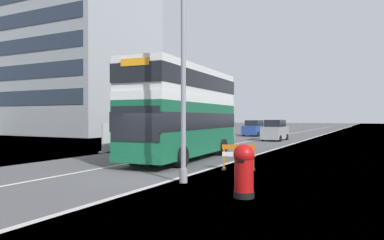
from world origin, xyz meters
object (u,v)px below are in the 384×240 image
roadworks_barrier (238,155)px  car_oncoming_near (275,131)px  double_decker_bus (185,111)px  car_receding_mid (254,128)px  lamppost_foreground (183,59)px  red_pillar_postbox (244,168)px

roadworks_barrier → car_oncoming_near: bearing=100.5°
double_decker_bus → car_receding_mid: (-4.46, 26.31, -1.75)m
roadworks_barrier → lamppost_foreground: bearing=-99.8°
roadworks_barrier → car_receding_mid: (-8.56, 28.85, 0.25)m
lamppost_foreground → red_pillar_postbox: size_ratio=5.96×
lamppost_foreground → car_receding_mid: size_ratio=2.08×
double_decker_bus → lamppost_foreground: size_ratio=1.12×
red_pillar_postbox → car_receding_mid: bearing=107.4°
car_oncoming_near → car_receding_mid: size_ratio=1.02×
double_decker_bus → red_pillar_postbox: 10.00m
car_oncoming_near → roadworks_barrier: bearing=-79.5°
lamppost_foreground → car_oncoming_near: 25.48m
double_decker_bus → lamppost_foreground: 7.43m
double_decker_bus → lamppost_foreground: bearing=-61.7°
double_decker_bus → lamppost_foreground: (3.43, -6.36, 1.72)m
red_pillar_postbox → roadworks_barrier: size_ratio=1.04×
roadworks_barrier → car_oncoming_near: car_oncoming_near is taller
lamppost_foreground → car_receding_mid: bearing=103.6°
double_decker_bus → roadworks_barrier: (4.09, -2.53, -2.00)m
red_pillar_postbox → car_oncoming_near: 27.01m
roadworks_barrier → red_pillar_postbox: bearing=-68.1°
lamppost_foreground → car_receding_mid: lamppost_foreground is taller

